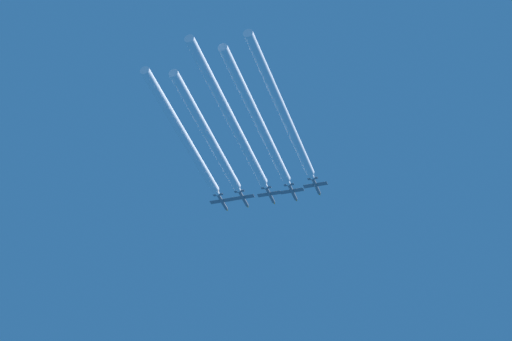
% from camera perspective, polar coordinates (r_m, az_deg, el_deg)
% --- Properties ---
extents(jet_far_left, '(8.13, 11.85, 2.85)m').
position_cam_1_polar(jet_far_left, '(368.78, -1.80, -1.67)').
color(jet_far_left, slate).
extents(jet_inner_left, '(8.13, 11.85, 2.85)m').
position_cam_1_polar(jet_inner_left, '(366.65, -0.68, -1.49)').
color(jet_inner_left, slate).
extents(jet_center, '(8.13, 11.85, 2.85)m').
position_cam_1_polar(jet_center, '(364.15, 0.75, -1.30)').
color(jet_center, slate).
extents(jet_inner_right, '(8.13, 11.85, 2.85)m').
position_cam_1_polar(jet_inner_right, '(362.81, 1.95, -1.15)').
color(jet_inner_right, slate).
extents(jet_far_right, '(8.13, 11.85, 2.85)m').
position_cam_1_polar(jet_far_right, '(360.48, 3.20, -0.82)').
color(jet_far_right, slate).
extents(smoke_trail_far_left, '(2.90, 68.35, 2.90)m').
position_cam_1_polar(smoke_trail_far_left, '(337.91, -3.84, 1.79)').
color(smoke_trail_far_left, white).
extents(smoke_trail_inner_left, '(2.90, 64.83, 2.90)m').
position_cam_1_polar(smoke_trail_inner_left, '(336.94, -2.54, 1.84)').
color(smoke_trail_inner_left, white).
extents(smoke_trail_center, '(2.90, 78.03, 2.90)m').
position_cam_1_polar(smoke_trail_center, '(329.19, -1.34, 2.72)').
color(smoke_trail_center, white).
extents(smoke_trail_inner_right, '(2.90, 72.30, 2.90)m').
position_cam_1_polar(smoke_trail_inner_right, '(329.85, 0.13, 2.63)').
color(smoke_trail_inner_right, white).
extents(smoke_trail_far_right, '(2.90, 74.68, 2.90)m').
position_cam_1_polar(smoke_trail_far_right, '(326.50, 1.44, 3.14)').
color(smoke_trail_far_right, white).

